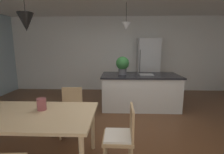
{
  "coord_description": "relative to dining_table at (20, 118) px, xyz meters",
  "views": [
    {
      "loc": [
        -0.13,
        -2.87,
        1.62
      ],
      "look_at": [
        -0.22,
        -0.11,
        1.11
      ],
      "focal_mm": 26.1,
      "sensor_mm": 36.0,
      "label": 1
    }
  ],
  "objects": [
    {
      "name": "pendant_over_island_main",
      "position": [
        1.5,
        2.27,
        1.44
      ],
      "size": [
        0.23,
        0.23,
        0.66
      ],
      "color": "black"
    },
    {
      "name": "dining_table",
      "position": [
        0.0,
        0.0,
        0.0
      ],
      "size": [
        1.97,
        0.95,
        0.76
      ],
      "color": "#D1B284",
      "rests_on": "ground_plane"
    },
    {
      "name": "refrigerator",
      "position": [
        2.35,
        3.74,
        0.27
      ],
      "size": [
        0.73,
        0.67,
        1.91
      ],
      "color": "silver",
      "rests_on": "ground_plane"
    },
    {
      "name": "wall_back_kitchen",
      "position": [
        1.42,
        4.14,
        0.66
      ],
      "size": [
        10.0,
        0.12,
        2.7
      ],
      "primitive_type": "cube",
      "color": "white",
      "rests_on": "ground_plane"
    },
    {
      "name": "vase_on_dining_table",
      "position": [
        0.24,
        0.14,
        0.15
      ],
      "size": [
        0.13,
        0.13,
        0.17
      ],
      "color": "#994C51",
      "rests_on": "dining_table"
    },
    {
      "name": "pendant_over_table",
      "position": [
        0.14,
        0.1,
        1.24
      ],
      "size": [
        0.2,
        0.2,
        0.88
      ],
      "color": "black"
    },
    {
      "name": "chair_kitchen_end",
      "position": [
        1.36,
        -0.0,
        -0.22
      ],
      "size": [
        0.4,
        0.4,
        0.87
      ],
      "color": "tan",
      "rests_on": "ground_plane"
    },
    {
      "name": "kitchen_island",
      "position": [
        1.89,
        2.27,
        -0.23
      ],
      "size": [
        2.03,
        0.97,
        0.91
      ],
      "color": "silver",
      "rests_on": "ground_plane"
    },
    {
      "name": "potted_plant_on_island",
      "position": [
        1.42,
        2.27,
        0.48
      ],
      "size": [
        0.35,
        0.35,
        0.48
      ],
      "color": "#4C4C51",
      "rests_on": "kitchen_island"
    },
    {
      "name": "chair_far_right",
      "position": [
        0.44,
        0.85,
        -0.22
      ],
      "size": [
        0.43,
        0.43,
        0.87
      ],
      "color": "tan",
      "rests_on": "ground_plane"
    },
    {
      "name": "ground_plane",
      "position": [
        1.42,
        0.88,
        -0.71
      ],
      "size": [
        10.0,
        8.4,
        0.04
      ],
      "primitive_type": "cube",
      "color": "brown"
    }
  ]
}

